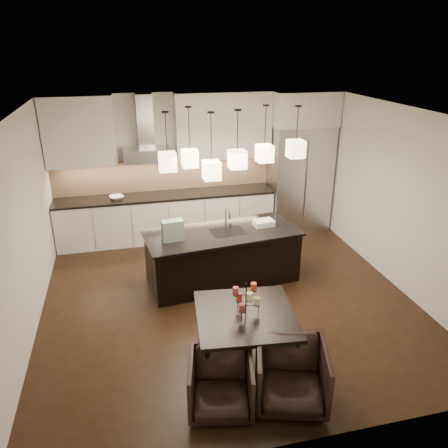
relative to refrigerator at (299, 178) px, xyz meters
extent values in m
cube|color=black|center=(-2.10, -2.38, -1.08)|extent=(5.50, 5.50, 0.02)
cube|color=white|center=(-2.10, -2.38, 1.73)|extent=(5.50, 5.50, 0.02)
cube|color=silver|center=(-2.10, 0.38, 0.32)|extent=(5.50, 0.02, 2.80)
cube|color=silver|center=(-2.10, -5.14, 0.32)|extent=(5.50, 0.02, 2.80)
cube|color=silver|center=(-4.86, -2.38, 0.32)|extent=(0.02, 5.50, 2.80)
cube|color=silver|center=(0.66, -2.38, 0.32)|extent=(0.02, 5.50, 2.80)
cube|color=#B7B7BA|center=(0.00, 0.00, 0.00)|extent=(1.20, 0.72, 2.15)
cube|color=silver|center=(0.00, 0.00, 1.40)|extent=(1.26, 0.72, 0.65)
cube|color=silver|center=(-2.73, 0.05, -0.64)|extent=(4.21, 0.62, 0.88)
cube|color=black|center=(-2.73, 0.05, -0.17)|extent=(4.21, 0.66, 0.04)
cube|color=tan|center=(-2.73, 0.35, 0.16)|extent=(4.21, 0.02, 0.63)
cube|color=silver|center=(-4.20, 0.19, 1.10)|extent=(1.25, 0.35, 1.25)
cube|color=silver|center=(-1.55, 0.19, 1.10)|extent=(1.85, 0.35, 1.25)
cube|color=#B7B7BA|center=(-3.03, 0.10, 0.65)|extent=(0.90, 0.52, 0.24)
cube|color=#B7B7BA|center=(-3.03, 0.21, 1.24)|extent=(0.30, 0.28, 0.96)
imported|color=silver|center=(-3.66, 0.00, -0.12)|extent=(0.32, 0.32, 0.06)
cube|color=black|center=(-2.05, -1.84, -0.66)|extent=(2.46, 1.20, 0.83)
cube|color=black|center=(-2.05, -1.84, -0.22)|extent=(2.54, 1.29, 0.04)
cube|color=#194F2F|center=(-2.85, -1.97, -0.04)|extent=(0.34, 0.21, 0.32)
cube|color=silver|center=(-1.33, -1.75, -0.16)|extent=(0.35, 0.26, 0.09)
cylinder|color=beige|center=(-2.10, -3.87, -0.21)|extent=(0.08, 0.08, 0.09)
cylinder|color=red|center=(-2.29, -3.74, -0.21)|extent=(0.08, 0.08, 0.09)
cylinder|color=#9C3836|center=(-2.31, -3.96, -0.21)|extent=(0.08, 0.08, 0.09)
cylinder|color=red|center=(-2.12, -3.78, -0.06)|extent=(0.08, 0.08, 0.09)
cylinder|color=#9C3836|center=(-2.35, -3.82, -0.06)|extent=(0.08, 0.08, 0.09)
cylinder|color=beige|center=(-2.23, -3.98, -0.06)|extent=(0.08, 0.08, 0.09)
imported|color=black|center=(-2.69, -4.51, -0.76)|extent=(0.81, 0.82, 0.63)
imported|color=black|center=(-1.93, -4.59, -0.72)|extent=(0.95, 0.96, 0.71)
cube|color=#F6E3AA|center=(-2.87, -1.99, 1.03)|extent=(0.24, 0.24, 0.26)
cube|color=#F6E3AA|center=(-2.49, -1.58, 0.95)|extent=(0.24, 0.24, 0.26)
cube|color=#F6E3AA|center=(-1.87, -2.04, 1.02)|extent=(0.24, 0.24, 0.26)
cube|color=#F6E3AA|center=(-1.33, -1.68, 0.99)|extent=(0.24, 0.24, 0.26)
cube|color=#F6E3AA|center=(-0.90, -1.88, 1.08)|extent=(0.24, 0.24, 0.26)
cube|color=#F6E3AA|center=(-2.28, -2.17, 0.91)|extent=(0.24, 0.24, 0.26)
camera|label=1|loc=(-3.49, -8.02, 2.61)|focal=35.00mm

